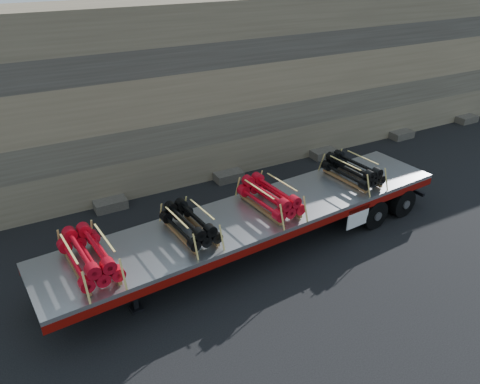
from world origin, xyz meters
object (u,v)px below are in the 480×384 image
object	(u,v)px
bundle_midfront	(190,224)
trailer	(258,230)
bundle_rear	(353,170)
bundle_front	(89,256)
bundle_midrear	(270,197)

from	to	relation	value
bundle_midfront	trailer	bearing A→B (deg)	0.00
bundle_midfront	bundle_rear	size ratio (longest dim) A/B	0.95
bundle_front	trailer	bearing A→B (deg)	-0.00
bundle_midrear	bundle_front	bearing A→B (deg)	180.00
bundle_front	bundle_midfront	xyz separation A→B (m)	(2.89, 0.23, -0.04)
bundle_midfront	bundle_midrear	world-z (taller)	bundle_midrear
trailer	bundle_midfront	xyz separation A→B (m)	(-2.38, -0.19, 1.04)
bundle_midfront	bundle_midrear	size ratio (longest dim) A/B	0.91
trailer	bundle_rear	world-z (taller)	bundle_rear
trailer	bundle_midrear	xyz separation A→B (m)	(0.46, 0.04, 1.07)
bundle_midrear	bundle_midfront	bearing A→B (deg)	-180.00
trailer	bundle_midrear	size ratio (longest dim) A/B	6.31
trailer	bundle_front	size ratio (longest dim) A/B	6.27
trailer	bundle_front	world-z (taller)	bundle_front
bundle_front	bundle_midrear	bearing A→B (deg)	0.00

